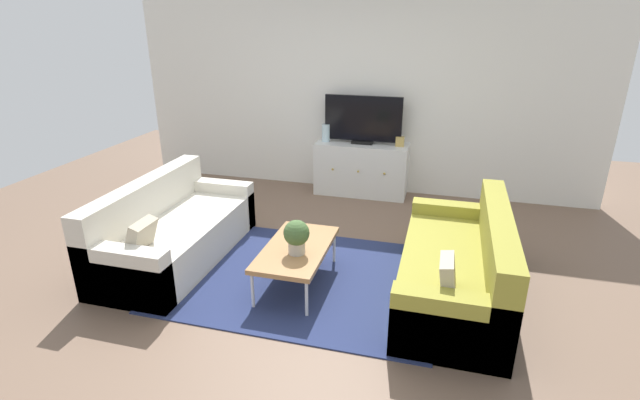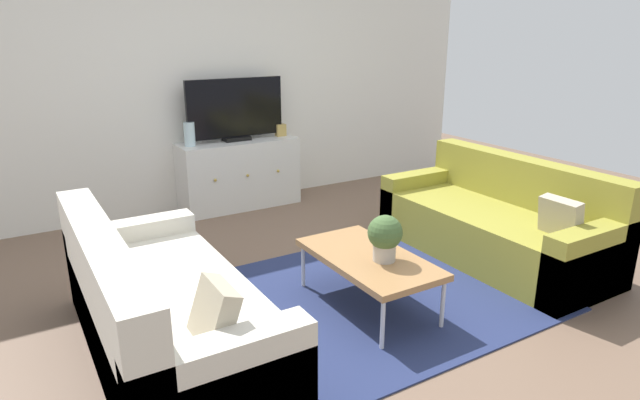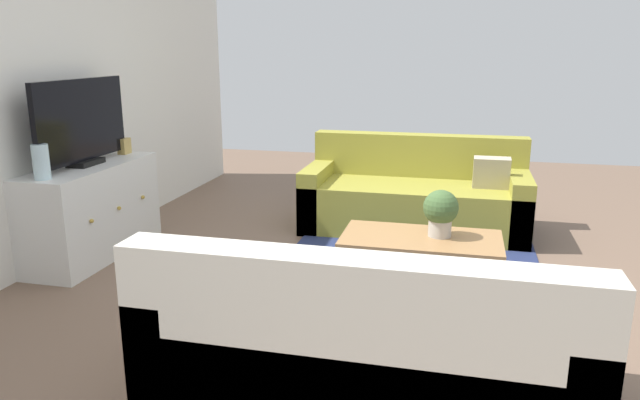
{
  "view_description": "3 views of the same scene",
  "coord_description": "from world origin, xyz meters",
  "px_view_note": "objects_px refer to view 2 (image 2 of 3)",
  "views": [
    {
      "loc": [
        1.19,
        -3.91,
        2.34
      ],
      "look_at": [
        0.0,
        0.44,
        0.58
      ],
      "focal_mm": 26.52,
      "sensor_mm": 36.0,
      "label": 1
    },
    {
      "loc": [
        -2.04,
        -2.96,
        1.84
      ],
      "look_at": [
        0.0,
        0.44,
        0.58
      ],
      "focal_mm": 30.27,
      "sensor_mm": 36.0,
      "label": 2
    },
    {
      "loc": [
        -3.79,
        -0.48,
        1.59
      ],
      "look_at": [
        0.0,
        0.44,
        0.58
      ],
      "focal_mm": 33.26,
      "sensor_mm": 36.0,
      "label": 3
    }
  ],
  "objects_px": {
    "mantel_clock": "(281,130)",
    "flat_screen_tv": "(235,110)",
    "couch_right_side": "(500,225)",
    "coffee_table": "(369,260)",
    "potted_plant": "(385,236)",
    "couch_left_side": "(155,314)",
    "tv_console": "(239,174)",
    "glass_vase": "(189,134)"
  },
  "relations": [
    {
      "from": "mantel_clock",
      "to": "flat_screen_tv",
      "type": "bearing_deg",
      "value": 177.75
    },
    {
      "from": "couch_right_side",
      "to": "flat_screen_tv",
      "type": "height_order",
      "value": "flat_screen_tv"
    },
    {
      "from": "coffee_table",
      "to": "potted_plant",
      "type": "bearing_deg",
      "value": -70.0
    },
    {
      "from": "couch_left_side",
      "to": "coffee_table",
      "type": "height_order",
      "value": "couch_left_side"
    },
    {
      "from": "couch_left_side",
      "to": "potted_plant",
      "type": "xyz_separation_m",
      "value": [
        1.44,
        -0.27,
        0.28
      ]
    },
    {
      "from": "couch_right_side",
      "to": "potted_plant",
      "type": "height_order",
      "value": "couch_right_side"
    },
    {
      "from": "couch_right_side",
      "to": "tv_console",
      "type": "bearing_deg",
      "value": 119.52
    },
    {
      "from": "coffee_table",
      "to": "mantel_clock",
      "type": "distance_m",
      "value": 2.64
    },
    {
      "from": "couch_right_side",
      "to": "mantel_clock",
      "type": "distance_m",
      "value": 2.57
    },
    {
      "from": "potted_plant",
      "to": "mantel_clock",
      "type": "xyz_separation_m",
      "value": [
        0.59,
        2.64,
        0.23
      ]
    },
    {
      "from": "tv_console",
      "to": "glass_vase",
      "type": "bearing_deg",
      "value": 179.99
    },
    {
      "from": "couch_right_side",
      "to": "potted_plant",
      "type": "distance_m",
      "value": 1.48
    },
    {
      "from": "potted_plant",
      "to": "tv_console",
      "type": "bearing_deg",
      "value": 88.18
    },
    {
      "from": "couch_left_side",
      "to": "flat_screen_tv",
      "type": "distance_m",
      "value": 2.94
    },
    {
      "from": "potted_plant",
      "to": "coffee_table",
      "type": "bearing_deg",
      "value": 110.0
    },
    {
      "from": "tv_console",
      "to": "couch_left_side",
      "type": "bearing_deg",
      "value": -122.76
    },
    {
      "from": "couch_right_side",
      "to": "coffee_table",
      "type": "distance_m",
      "value": 1.48
    },
    {
      "from": "flat_screen_tv",
      "to": "couch_right_side",
      "type": "bearing_deg",
      "value": -60.69
    },
    {
      "from": "tv_console",
      "to": "flat_screen_tv",
      "type": "distance_m",
      "value": 0.68
    },
    {
      "from": "coffee_table",
      "to": "flat_screen_tv",
      "type": "xyz_separation_m",
      "value": [
        0.13,
        2.55,
        0.69
      ]
    },
    {
      "from": "coffee_table",
      "to": "couch_left_side",
      "type": "bearing_deg",
      "value": 173.83
    },
    {
      "from": "couch_left_side",
      "to": "coffee_table",
      "type": "bearing_deg",
      "value": -6.17
    },
    {
      "from": "potted_plant",
      "to": "glass_vase",
      "type": "distance_m",
      "value": 2.69
    },
    {
      "from": "coffee_table",
      "to": "mantel_clock",
      "type": "bearing_deg",
      "value": 75.9
    },
    {
      "from": "couch_left_side",
      "to": "couch_right_side",
      "type": "height_order",
      "value": "same"
    },
    {
      "from": "tv_console",
      "to": "potted_plant",
      "type": "bearing_deg",
      "value": -91.82
    },
    {
      "from": "couch_left_side",
      "to": "coffee_table",
      "type": "distance_m",
      "value": 1.41
    },
    {
      "from": "tv_console",
      "to": "coffee_table",
      "type": "bearing_deg",
      "value": -92.85
    },
    {
      "from": "couch_left_side",
      "to": "flat_screen_tv",
      "type": "height_order",
      "value": "flat_screen_tv"
    },
    {
      "from": "couch_right_side",
      "to": "flat_screen_tv",
      "type": "distance_m",
      "value": 2.85
    },
    {
      "from": "coffee_table",
      "to": "glass_vase",
      "type": "xyz_separation_m",
      "value": [
        -0.38,
        2.53,
        0.49
      ]
    },
    {
      "from": "coffee_table",
      "to": "flat_screen_tv",
      "type": "relative_size",
      "value": 1.0
    },
    {
      "from": "mantel_clock",
      "to": "coffee_table",
      "type": "bearing_deg",
      "value": -104.1
    },
    {
      "from": "mantel_clock",
      "to": "tv_console",
      "type": "bearing_deg",
      "value": -179.99
    },
    {
      "from": "glass_vase",
      "to": "mantel_clock",
      "type": "bearing_deg",
      "value": 0.0
    },
    {
      "from": "potted_plant",
      "to": "flat_screen_tv",
      "type": "distance_m",
      "value": 2.71
    },
    {
      "from": "couch_left_side",
      "to": "glass_vase",
      "type": "xyz_separation_m",
      "value": [
        1.02,
        2.37,
        0.57
      ]
    },
    {
      "from": "couch_right_side",
      "to": "coffee_table",
      "type": "bearing_deg",
      "value": -174.11
    },
    {
      "from": "couch_right_side",
      "to": "glass_vase",
      "type": "distance_m",
      "value": 3.07
    },
    {
      "from": "potted_plant",
      "to": "glass_vase",
      "type": "relative_size",
      "value": 1.3
    },
    {
      "from": "potted_plant",
      "to": "tv_console",
      "type": "xyz_separation_m",
      "value": [
        0.08,
        2.64,
        -0.19
      ]
    },
    {
      "from": "couch_left_side",
      "to": "flat_screen_tv",
      "type": "bearing_deg",
      "value": 57.46
    }
  ]
}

